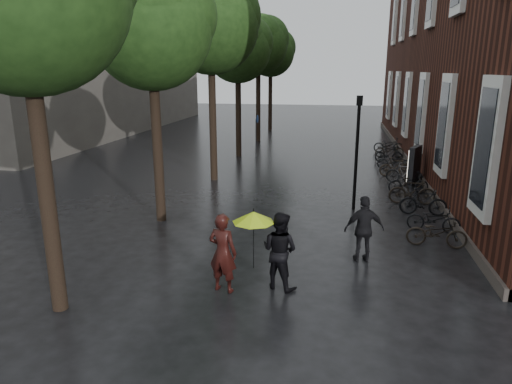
% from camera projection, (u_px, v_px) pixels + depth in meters
% --- Properties ---
extents(ground, '(120.00, 120.00, 0.00)m').
position_uv_depth(ground, '(232.00, 357.00, 8.10)').
color(ground, black).
extents(bg_building, '(16.00, 30.00, 14.00)m').
position_uv_depth(bg_building, '(44.00, 43.00, 36.66)').
color(bg_building, '#47423D').
rests_on(bg_building, ground).
extents(street_trees, '(4.33, 34.03, 8.91)m').
position_uv_depth(street_trees, '(225.00, 40.00, 22.25)').
color(street_trees, black).
rests_on(street_trees, ground).
extents(person_burgundy, '(0.76, 0.58, 1.86)m').
position_uv_depth(person_burgundy, '(223.00, 253.00, 10.30)').
color(person_burgundy, black).
rests_on(person_burgundy, ground).
extents(person_black, '(1.10, 1.00, 1.84)m').
position_uv_depth(person_black, '(280.00, 250.00, 10.46)').
color(person_black, black).
rests_on(person_black, ground).
extents(lime_umbrella, '(0.98, 0.98, 1.45)m').
position_uv_depth(lime_umbrella, '(254.00, 217.00, 10.23)').
color(lime_umbrella, black).
rests_on(lime_umbrella, ground).
extents(pedestrian_walking, '(1.12, 0.67, 1.79)m').
position_uv_depth(pedestrian_walking, '(364.00, 229.00, 11.92)').
color(pedestrian_walking, black).
rests_on(pedestrian_walking, ground).
extents(parked_bicycles, '(2.02, 16.46, 1.02)m').
position_uv_depth(parked_bicycles, '(403.00, 173.00, 20.38)').
color(parked_bicycles, black).
rests_on(parked_bicycles, ground).
extents(ad_lightbox, '(0.26, 1.13, 1.71)m').
position_uv_depth(ad_lightbox, '(414.00, 165.00, 19.97)').
color(ad_lightbox, black).
rests_on(ad_lightbox, ground).
extents(lamp_post, '(0.21, 0.21, 4.07)m').
position_uv_depth(lamp_post, '(357.00, 142.00, 15.99)').
color(lamp_post, black).
rests_on(lamp_post, ground).
extents(cycle_sign, '(0.13, 0.44, 2.41)m').
position_uv_depth(cycle_sign, '(257.00, 129.00, 26.23)').
color(cycle_sign, '#262628').
rests_on(cycle_sign, ground).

